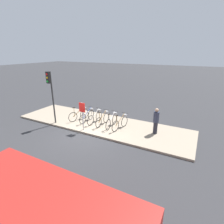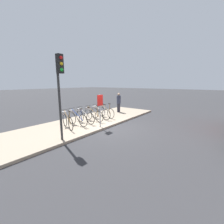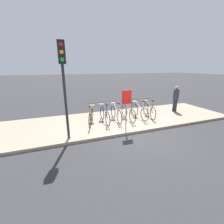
# 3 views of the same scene
# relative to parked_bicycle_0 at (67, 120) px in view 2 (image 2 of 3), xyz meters

# --- Properties ---
(ground_plane) EXTENTS (120.00, 120.00, 0.00)m
(ground_plane) POSITION_rel_parked_bicycle_0_xyz_m (1.66, -1.61, -0.58)
(ground_plane) COLOR #2D2D30
(sidewalk) EXTENTS (12.60, 3.57, 0.12)m
(sidewalk) POSITION_rel_parked_bicycle_0_xyz_m (1.66, 0.17, -0.52)
(sidewalk) COLOR gray
(sidewalk) RESTS_ON ground_plane
(parked_bicycle_0) EXTENTS (0.68, 1.64, 1.06)m
(parked_bicycle_0) POSITION_rel_parked_bicycle_0_xyz_m (0.00, 0.00, 0.00)
(parked_bicycle_0) COLOR black
(parked_bicycle_0) RESTS_ON sidewalk
(parked_bicycle_1) EXTENTS (0.46, 1.72, 1.06)m
(parked_bicycle_1) POSITION_rel_parked_bicycle_0_xyz_m (0.69, 0.04, 0.00)
(parked_bicycle_1) COLOR black
(parked_bicycle_1) RESTS_ON sidewalk
(parked_bicycle_2) EXTENTS (0.46, 1.72, 1.06)m
(parked_bicycle_2) POSITION_rel_parked_bicycle_0_xyz_m (1.34, 0.09, 0.00)
(parked_bicycle_2) COLOR black
(parked_bicycle_2) RESTS_ON sidewalk
(parked_bicycle_3) EXTENTS (0.46, 1.72, 1.06)m
(parked_bicycle_3) POSITION_rel_parked_bicycle_0_xyz_m (2.01, 0.01, 0.00)
(parked_bicycle_3) COLOR black
(parked_bicycle_3) RESTS_ON sidewalk
(parked_bicycle_4) EXTENTS (0.46, 1.72, 1.06)m
(parked_bicycle_4) POSITION_rel_parked_bicycle_0_xyz_m (2.70, 0.02, 0.00)
(parked_bicycle_4) COLOR black
(parked_bicycle_4) RESTS_ON sidewalk
(parked_bicycle_5) EXTENTS (0.50, 1.70, 1.06)m
(parked_bicycle_5) POSITION_rel_parked_bicycle_0_xyz_m (3.36, 0.01, 0.00)
(parked_bicycle_5) COLOR black
(parked_bicycle_5) RESTS_ON sidewalk
(pedestrian) EXTENTS (0.34, 0.34, 1.63)m
(pedestrian) POSITION_rel_parked_bicycle_0_xyz_m (5.55, 0.35, 0.40)
(pedestrian) COLOR #23232D
(pedestrian) RESTS_ON sidewalk
(traffic_light) EXTENTS (0.24, 0.40, 3.61)m
(traffic_light) POSITION_rel_parked_bicycle_0_xyz_m (-1.21, -1.37, 2.13)
(traffic_light) COLOR #2D2D2D
(traffic_light) RESTS_ON sidewalk
(sign_post) EXTENTS (0.44, 0.07, 1.83)m
(sign_post) POSITION_rel_parked_bicycle_0_xyz_m (1.29, -1.32, 0.79)
(sign_post) COLOR #99999E
(sign_post) RESTS_ON sidewalk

